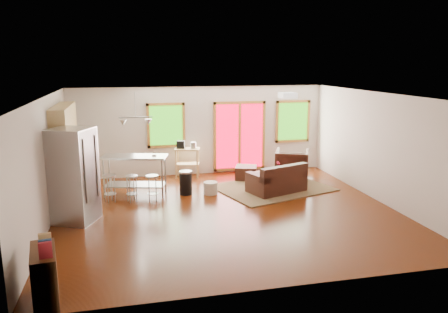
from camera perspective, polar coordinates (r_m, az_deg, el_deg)
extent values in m
cube|color=#351304|center=(9.93, 0.39, -7.20)|extent=(7.50, 7.00, 0.02)
cube|color=silver|center=(9.39, 0.41, 8.05)|extent=(7.50, 7.00, 0.02)
cube|color=beige|center=(12.96, -3.16, 3.38)|extent=(7.50, 0.02, 2.60)
cube|color=beige|center=(9.47, -22.34, -0.86)|extent=(0.02, 7.00, 2.60)
cube|color=beige|center=(11.04, 19.76, 1.11)|extent=(0.02, 7.00, 2.60)
cube|color=beige|center=(6.33, 7.73, -6.29)|extent=(7.50, 0.02, 2.60)
cube|color=#1D560B|center=(12.76, -7.57, 4.05)|extent=(0.94, 0.02, 1.14)
cube|color=#976224|center=(12.68, -7.65, 6.78)|extent=(1.10, 0.05, 0.08)
cube|color=#976224|center=(12.86, -7.50, 1.36)|extent=(1.10, 0.05, 0.08)
cube|color=#976224|center=(12.72, -9.86, 3.96)|extent=(0.08, 0.05, 1.30)
cube|color=#976224|center=(12.81, -5.30, 4.15)|extent=(0.08, 0.05, 1.30)
cube|color=#B2001A|center=(13.20, 2.04, 2.67)|extent=(1.44, 0.02, 1.94)
cube|color=#976224|center=(13.07, 2.07, 7.04)|extent=(1.60, 0.05, 0.08)
cube|color=#976224|center=(13.40, 2.00, -1.59)|extent=(1.60, 0.05, 0.08)
cube|color=#976224|center=(13.03, -1.20, 2.55)|extent=(0.08, 0.05, 2.10)
cube|color=#976224|center=(13.41, 5.18, 2.78)|extent=(0.08, 0.05, 2.10)
cube|color=#976224|center=(13.20, 2.04, 2.67)|extent=(0.08, 0.05, 1.94)
cube|color=#1D560B|center=(13.67, 8.98, 4.56)|extent=(0.94, 0.02, 1.14)
cube|color=#976224|center=(13.60, 9.06, 7.10)|extent=(1.10, 0.05, 0.08)
cube|color=#976224|center=(13.76, 8.89, 2.04)|extent=(1.10, 0.05, 0.08)
cube|color=#976224|center=(13.49, 6.96, 4.52)|extent=(0.08, 0.05, 1.30)
cube|color=#976224|center=(13.87, 10.94, 4.59)|extent=(0.08, 0.05, 1.30)
cube|color=#445C38|center=(11.73, 6.32, -4.07)|extent=(3.32, 2.90, 0.03)
cube|color=black|center=(11.36, 6.85, -3.66)|extent=(1.61, 1.24, 0.40)
cube|color=black|center=(11.04, 7.91, -2.13)|extent=(1.40, 0.66, 0.36)
cube|color=black|center=(10.92, 4.38, -2.77)|extent=(0.45, 0.82, 0.15)
cube|color=black|center=(11.68, 9.22, -1.89)|extent=(0.45, 0.82, 0.15)
cube|color=black|center=(11.14, 5.48, -2.58)|extent=(0.73, 0.69, 0.11)
cube|color=black|center=(11.53, 7.94, -2.14)|extent=(0.73, 0.69, 0.11)
cube|color=#351D0C|center=(12.00, 6.15, -2.05)|extent=(1.06, 0.86, 0.04)
cube|color=#351D0C|center=(11.65, 5.36, -3.39)|extent=(0.07, 0.07, 0.33)
cube|color=#351D0C|center=(12.15, 8.12, -2.81)|extent=(0.07, 0.07, 0.33)
cube|color=#351D0C|center=(11.95, 4.10, -2.97)|extent=(0.07, 0.07, 0.33)
cube|color=#351D0C|center=(12.43, 6.84, -2.42)|extent=(0.07, 0.07, 0.33)
imported|color=black|center=(12.65, 8.85, -0.81)|extent=(1.18, 1.15, 0.94)
cube|color=black|center=(12.48, 2.89, -2.14)|extent=(0.75, 0.75, 0.39)
cylinder|color=beige|center=(11.13, -1.77, -4.14)|extent=(0.36, 0.36, 0.31)
imported|color=silver|center=(11.83, 7.14, -1.60)|extent=(0.22, 0.22, 0.17)
sphere|color=#B30B26|center=(11.83, 7.19, -0.94)|extent=(0.08, 0.08, 0.06)
sphere|color=#B30B26|center=(11.76, 7.12, -0.92)|extent=(0.08, 0.08, 0.06)
sphere|color=#B30B26|center=(11.81, 7.04, -0.77)|extent=(0.08, 0.08, 0.06)
imported|color=maroon|center=(12.04, 8.54, -1.01)|extent=(0.24, 0.08, 0.32)
cube|color=tan|center=(11.26, -19.07, -3.08)|extent=(0.60, 2.20, 0.90)
cube|color=black|center=(11.15, -19.24, -0.75)|extent=(0.64, 2.24, 0.04)
cube|color=tan|center=(10.99, -20.24, 4.46)|extent=(0.36, 2.20, 0.70)
cylinder|color=#B7BABC|center=(10.64, -19.56, -0.77)|extent=(0.12, 0.12, 0.18)
cube|color=black|center=(11.52, -19.08, 0.27)|extent=(0.22, 0.18, 0.20)
cube|color=#B7BABC|center=(9.58, -19.07, -2.37)|extent=(1.04, 1.03, 1.98)
cube|color=gray|center=(9.39, -17.04, -2.52)|extent=(0.32, 0.67, 1.94)
cylinder|color=gray|center=(9.13, -17.69, -1.90)|extent=(0.03, 0.03, 1.32)
cylinder|color=gray|center=(9.55, -16.30, -1.21)|extent=(0.03, 0.03, 1.32)
cube|color=#B7BABC|center=(11.09, -11.64, -0.02)|extent=(1.70, 1.01, 0.04)
cube|color=gray|center=(11.26, -11.48, -3.62)|extent=(1.58, 0.90, 0.03)
cylinder|color=gray|center=(11.16, -15.43, -2.80)|extent=(0.05, 0.05, 0.97)
cylinder|color=gray|center=(10.83, -8.08, -2.93)|extent=(0.05, 0.05, 0.97)
cylinder|color=gray|center=(11.61, -14.74, -2.18)|extent=(0.05, 0.05, 0.97)
cylinder|color=gray|center=(11.30, -7.67, -2.28)|extent=(0.05, 0.05, 0.97)
imported|color=silver|center=(10.96, -9.11, 0.04)|extent=(0.12, 0.10, 0.11)
cylinder|color=#B7BABC|center=(10.72, -14.79, -2.45)|extent=(0.42, 0.42, 0.04)
cylinder|color=gray|center=(10.92, -14.45, -3.99)|extent=(0.03, 0.03, 0.63)
cylinder|color=gray|center=(10.85, -15.28, -4.13)|extent=(0.03, 0.03, 0.63)
cylinder|color=gray|center=(10.70, -14.93, -4.35)|extent=(0.03, 0.03, 0.63)
cylinder|color=gray|center=(10.76, -14.09, -4.20)|extent=(0.03, 0.03, 0.63)
cylinder|color=gray|center=(10.84, -14.66, -4.73)|extent=(0.38, 0.38, 0.01)
cylinder|color=#B7BABC|center=(10.63, -12.01, -2.54)|extent=(0.39, 0.39, 0.04)
cylinder|color=gray|center=(10.82, -11.68, -4.05)|extent=(0.03, 0.03, 0.61)
cylinder|color=gray|center=(10.77, -12.51, -4.17)|extent=(0.03, 0.03, 0.61)
cylinder|color=gray|center=(10.62, -12.20, -4.39)|extent=(0.03, 0.03, 0.61)
cylinder|color=gray|center=(10.67, -11.36, -4.27)|extent=(0.03, 0.03, 0.61)
cylinder|color=gray|center=(10.75, -11.91, -4.77)|extent=(0.36, 0.36, 0.01)
cylinder|color=#B7BABC|center=(10.57, -9.38, -2.54)|extent=(0.32, 0.32, 0.04)
cylinder|color=gray|center=(10.73, -8.88, -4.08)|extent=(0.02, 0.02, 0.61)
cylinder|color=gray|center=(10.73, -9.76, -4.12)|extent=(0.02, 0.02, 0.61)
cylinder|color=gray|center=(10.57, -9.76, -4.37)|extent=(0.02, 0.02, 0.61)
cylinder|color=gray|center=(10.57, -8.86, -4.33)|extent=(0.02, 0.02, 0.61)
cylinder|color=gray|center=(10.68, -9.30, -4.78)|extent=(0.29, 0.29, 0.01)
cylinder|color=black|center=(11.11, -5.02, -3.53)|extent=(0.34, 0.34, 0.57)
cylinder|color=#B7BABC|center=(11.03, -5.05, -2.02)|extent=(0.36, 0.36, 0.05)
cube|color=tan|center=(12.62, -4.84, 0.99)|extent=(0.80, 0.62, 0.04)
cube|color=tan|center=(12.72, -4.80, -0.93)|extent=(0.75, 0.58, 0.03)
cube|color=tan|center=(12.58, -6.27, -1.02)|extent=(0.05, 0.05, 0.85)
cube|color=tan|center=(12.50, -3.52, -1.05)|extent=(0.05, 0.05, 0.85)
cube|color=tan|center=(12.93, -6.04, -0.65)|extent=(0.05, 0.05, 0.85)
cube|color=tan|center=(12.86, -3.37, -0.67)|extent=(0.05, 0.05, 0.85)
cube|color=black|center=(12.62, -5.67, 1.58)|extent=(0.27, 0.25, 0.22)
cylinder|color=#B7BABC|center=(12.58, -4.02, 1.48)|extent=(0.20, 0.20, 0.18)
cube|color=#351D0C|center=(6.81, -22.38, -14.16)|extent=(0.46, 0.89, 0.75)
cube|color=maroon|center=(6.35, -22.30, -11.26)|extent=(0.17, 0.07, 0.23)
cube|color=navy|center=(6.49, -22.30, -10.86)|extent=(0.17, 0.07, 0.21)
cube|color=#A7824F|center=(6.61, -22.33, -10.25)|extent=(0.17, 0.07, 0.24)
cube|color=maroon|center=(6.75, -22.32, -10.03)|extent=(0.17, 0.07, 0.19)
cube|color=white|center=(10.44, 8.30, 7.91)|extent=(0.35, 0.35, 0.12)
cylinder|color=gray|center=(10.67, -11.54, 6.64)|extent=(0.02, 0.02, 0.60)
cube|color=gray|center=(10.70, -11.47, 5.05)|extent=(0.80, 0.04, 0.03)
cone|color=#B7BABC|center=(10.71, -13.05, 4.33)|extent=(0.18, 0.18, 0.14)
cone|color=#B7BABC|center=(10.72, -9.84, 4.48)|extent=(0.18, 0.18, 0.14)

